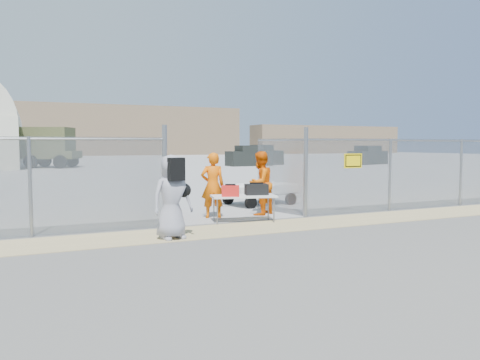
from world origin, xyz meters
name	(u,v)px	position (x,y,z in m)	size (l,w,h in m)	color
ground	(276,235)	(0.00, 0.00, 0.00)	(160.00, 160.00, 0.00)	#4E4E4E
tarmac_inside	(84,164)	(0.00, 42.00, 0.01)	(160.00, 80.00, 0.01)	#9C9C9C
dirt_strip	(257,228)	(0.00, 1.00, 0.01)	(44.00, 1.60, 0.01)	tan
distant_hills	(92,130)	(5.00, 78.00, 4.50)	(140.00, 6.00, 9.00)	#7F684F
chain_link_fence	(240,180)	(0.00, 2.00, 1.10)	(40.00, 0.20, 2.20)	gray
folding_table	(244,209)	(0.05, 1.88, 0.35)	(1.67, 0.69, 0.71)	white
orange_bag	(230,191)	(-0.35, 1.81, 0.85)	(0.44, 0.30, 0.28)	red
black_duffel	(256,189)	(0.41, 1.87, 0.85)	(0.59, 0.34, 0.28)	black
security_worker_left	(213,185)	(-0.44, 2.86, 0.90)	(0.66, 0.43, 1.80)	#F46305
security_worker_right	(260,183)	(1.01, 2.84, 0.91)	(0.89, 0.69, 1.83)	#F46305
visitor	(172,197)	(-2.24, 0.55, 0.91)	(0.89, 0.58, 1.81)	#9695A1
utility_trailer	(259,194)	(2.00, 4.89, 0.37)	(3.02, 1.56, 0.73)	white
military_truck	(35,148)	(-4.66, 34.94, 1.73)	(7.27, 2.68, 3.47)	#4A4F2C
parked_vehicle_near	(249,156)	(13.59, 30.39, 0.93)	(4.12, 1.86, 1.86)	black
parked_vehicle_mid	(262,155)	(15.91, 32.39, 0.96)	(4.23, 1.91, 1.91)	black
parked_vehicle_far	(368,155)	(25.90, 28.53, 0.92)	(4.06, 1.84, 1.84)	black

